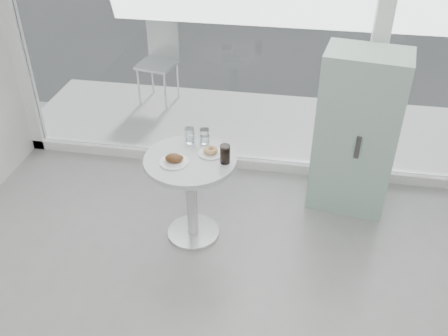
% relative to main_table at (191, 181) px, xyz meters
% --- Properties ---
extents(main_table, '(0.72, 0.72, 0.77)m').
position_rel_main_table_xyz_m(main_table, '(0.00, 0.00, 0.00)').
color(main_table, silver).
rests_on(main_table, ground).
extents(patio_deck, '(5.60, 1.60, 0.05)m').
position_rel_main_table_xyz_m(patio_deck, '(0.50, 1.90, -0.53)').
color(patio_deck, white).
rests_on(patio_deck, ground).
extents(mint_cabinet, '(0.73, 0.54, 1.45)m').
position_rel_main_table_xyz_m(mint_cabinet, '(1.29, 0.69, 0.17)').
color(mint_cabinet, '#85AA9A').
rests_on(mint_cabinet, ground).
extents(patio_chair, '(0.48, 0.48, 0.96)m').
position_rel_main_table_xyz_m(patio_chair, '(-0.93, 2.36, 0.05)').
color(patio_chair, silver).
rests_on(patio_chair, patio_deck).
extents(plate_fritter, '(0.22, 0.22, 0.07)m').
position_rel_main_table_xyz_m(plate_fritter, '(-0.10, -0.08, 0.25)').
color(plate_fritter, white).
rests_on(plate_fritter, main_table).
extents(plate_donut, '(0.20, 0.20, 0.05)m').
position_rel_main_table_xyz_m(plate_donut, '(0.14, 0.09, 0.24)').
color(plate_donut, white).
rests_on(plate_donut, main_table).
extents(water_tumbler_a, '(0.08, 0.08, 0.13)m').
position_rel_main_table_xyz_m(water_tumbler_a, '(-0.05, 0.23, 0.28)').
color(water_tumbler_a, white).
rests_on(water_tumbler_a, main_table).
extents(water_tumbler_b, '(0.08, 0.08, 0.13)m').
position_rel_main_table_xyz_m(water_tumbler_b, '(0.07, 0.24, 0.28)').
color(water_tumbler_b, white).
rests_on(water_tumbler_b, main_table).
extents(cola_glass, '(0.08, 0.08, 0.15)m').
position_rel_main_table_xyz_m(cola_glass, '(0.28, -0.01, 0.29)').
color(cola_glass, white).
rests_on(cola_glass, main_table).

